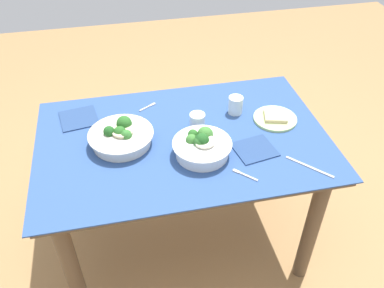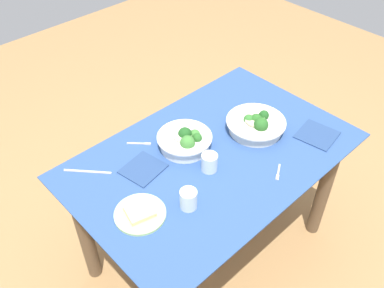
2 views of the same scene
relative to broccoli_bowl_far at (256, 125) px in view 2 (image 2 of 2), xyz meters
The scene contains 12 objects.
ground_plane 0.80m from the broccoli_bowl_far, ahead, with size 6.00×6.00×0.00m, color #9E7547.
dining_table 0.31m from the broccoli_bowl_far, ahead, with size 1.27×0.82×0.72m.
broccoli_bowl_far is the anchor object (origin of this frame).
broccoli_bowl_near 0.35m from the broccoli_bowl_far, 23.62° to the right, with size 0.25×0.25×0.11m.
bread_side_plate 0.71m from the broccoli_bowl_far, ahead, with size 0.20×0.20×0.03m.
water_glass_center 0.55m from the broccoli_bowl_far, 12.43° to the left, with size 0.07×0.07×0.08m, color silver.
water_glass_side 0.34m from the broccoli_bowl_far, ahead, with size 0.07×0.07×0.08m, color silver.
fork_by_far_bowl 0.54m from the broccoli_bowl_far, 33.36° to the right, with size 0.08×0.09×0.00m.
fork_by_near_bowl 0.29m from the broccoli_bowl_far, 59.88° to the left, with size 0.09×0.06×0.00m.
table_knife_left 0.79m from the broccoli_bowl_far, 23.20° to the right, with size 0.21×0.01×0.00m, color #B7B7BC.
napkin_folded_upper 0.29m from the broccoli_bowl_far, 129.88° to the left, with size 0.17×0.17×0.01m, color navy.
napkin_folded_lower 0.57m from the broccoli_bowl_far, 16.56° to the right, with size 0.16×0.15×0.01m, color navy.
Camera 2 is at (1.00, 0.92, 2.00)m, focal length 39.53 mm.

